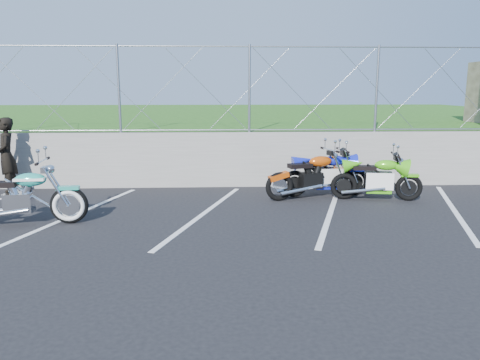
{
  "coord_description": "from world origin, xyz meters",
  "views": [
    {
      "loc": [
        0.29,
        -7.52,
        2.29
      ],
      "look_at": [
        0.68,
        1.3,
        0.57
      ],
      "focal_mm": 35.0,
      "sensor_mm": 36.0,
      "label": 1
    }
  ],
  "objects_px": {
    "cruiser_turquoise": "(22,200)",
    "person_standing": "(7,156)",
    "naked_orange": "(313,178)",
    "sportbike_green": "(378,180)",
    "sportbike_blue": "(327,176)"
  },
  "relations": [
    {
      "from": "naked_orange",
      "to": "sportbike_green",
      "type": "distance_m",
      "value": 1.34
    },
    {
      "from": "sportbike_green",
      "to": "person_standing",
      "type": "bearing_deg",
      "value": -178.0
    },
    {
      "from": "sportbike_blue",
      "to": "naked_orange",
      "type": "bearing_deg",
      "value": -152.72
    },
    {
      "from": "sportbike_blue",
      "to": "person_standing",
      "type": "distance_m",
      "value": 7.05
    },
    {
      "from": "naked_orange",
      "to": "person_standing",
      "type": "distance_m",
      "value": 6.73
    },
    {
      "from": "sportbike_blue",
      "to": "sportbike_green",
      "type": "bearing_deg",
      "value": -28.66
    },
    {
      "from": "cruiser_turquoise",
      "to": "naked_orange",
      "type": "height_order",
      "value": "cruiser_turquoise"
    },
    {
      "from": "cruiser_turquoise",
      "to": "person_standing",
      "type": "height_order",
      "value": "person_standing"
    },
    {
      "from": "person_standing",
      "to": "sportbike_green",
      "type": "bearing_deg",
      "value": 59.17
    },
    {
      "from": "sportbike_blue",
      "to": "person_standing",
      "type": "height_order",
      "value": "person_standing"
    },
    {
      "from": "naked_orange",
      "to": "sportbike_green",
      "type": "bearing_deg",
      "value": -24.96
    },
    {
      "from": "sportbike_blue",
      "to": "cruiser_turquoise",
      "type": "bearing_deg",
      "value": -165.35
    },
    {
      "from": "naked_orange",
      "to": "sportbike_green",
      "type": "relative_size",
      "value": 1.09
    },
    {
      "from": "sportbike_green",
      "to": "cruiser_turquoise",
      "type": "bearing_deg",
      "value": -157.81
    },
    {
      "from": "sportbike_green",
      "to": "sportbike_blue",
      "type": "xyz_separation_m",
      "value": [
        -0.98,
        0.44,
        0.02
      ]
    }
  ]
}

